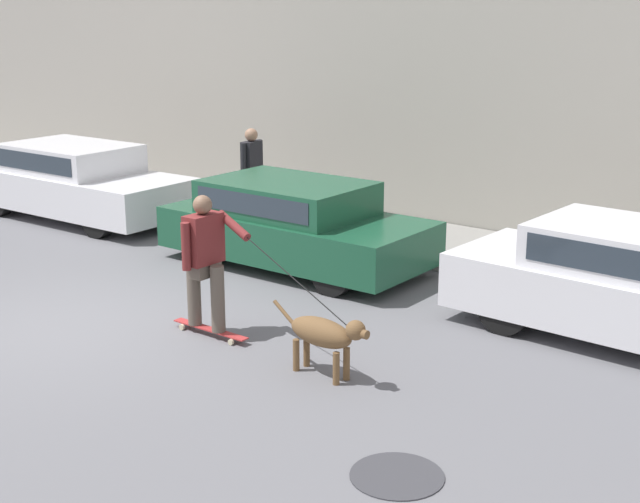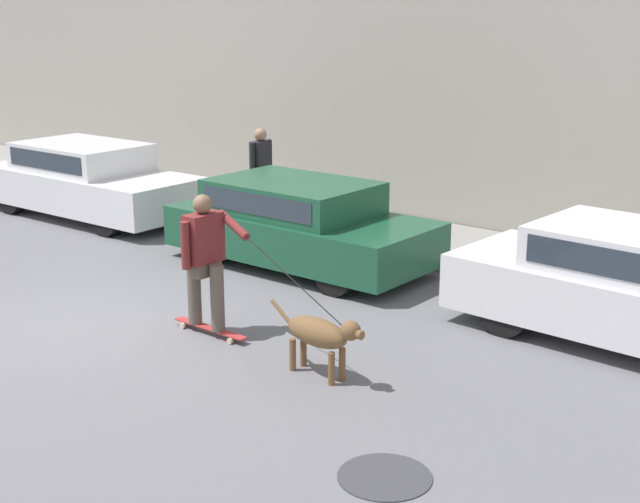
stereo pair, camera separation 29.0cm
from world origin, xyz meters
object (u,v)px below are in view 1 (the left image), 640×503
skateboarder (205,258)px  dog (325,334)px  parked_car_0 (77,182)px  parked_car_1 (294,225)px  pedestrian_with_bag (251,168)px

skateboarder → dog: bearing=-3.7°
parked_car_0 → parked_car_1: size_ratio=1.11×
parked_car_0 → parked_car_1: 5.04m
dog → parked_car_0: bearing=162.8°
parked_car_1 → dog: size_ratio=3.13×
skateboarder → pedestrian_with_bag: 5.54m
parked_car_0 → parked_car_1: parked_car_0 is taller
parked_car_0 → skateboarder: skateboarder is taller
parked_car_1 → skateboarder: 3.03m
parked_car_0 → dog: parked_car_0 is taller
dog → pedestrian_with_bag: (-5.12, 4.56, 0.52)m
parked_car_1 → pedestrian_with_bag: bearing=144.1°
parked_car_1 → pedestrian_with_bag: size_ratio=2.61×
pedestrian_with_bag → parked_car_1: bearing=137.3°
parked_car_1 → pedestrian_with_bag: 2.82m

